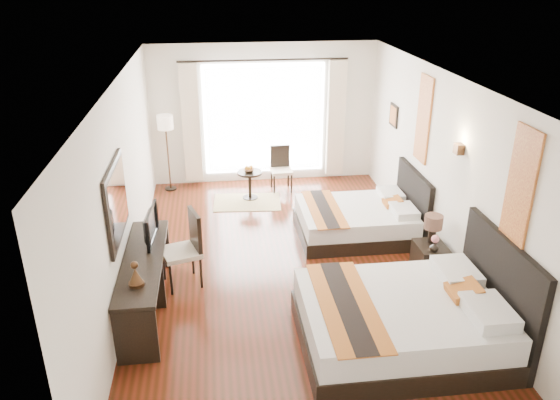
{
  "coord_description": "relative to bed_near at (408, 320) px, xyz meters",
  "views": [
    {
      "loc": [
        -1.02,
        -6.92,
        4.17
      ],
      "look_at": [
        -0.13,
        0.17,
        1.07
      ],
      "focal_mm": 35.0,
      "sensor_mm": 36.0,
      "label": 1
    }
  ],
  "objects": [
    {
      "name": "floor",
      "position": [
        -1.13,
        1.85,
        -0.35
      ],
      "size": [
        4.5,
        7.5,
        0.01
      ],
      "primitive_type": "cube",
      "color": "#38190A",
      "rests_on": "ground"
    },
    {
      "name": "ceiling",
      "position": [
        -1.13,
        1.85,
        2.45
      ],
      "size": [
        4.5,
        7.5,
        0.02
      ],
      "primitive_type": "cube",
      "color": "white",
      "rests_on": "wall_headboard"
    },
    {
      "name": "wall_headboard",
      "position": [
        1.12,
        1.85,
        1.06
      ],
      "size": [
        0.01,
        7.5,
        2.8
      ],
      "primitive_type": "cube",
      "color": "silver",
      "rests_on": "floor"
    },
    {
      "name": "wall_desk",
      "position": [
        -3.37,
        1.85,
        1.06
      ],
      "size": [
        0.01,
        7.5,
        2.8
      ],
      "primitive_type": "cube",
      "color": "silver",
      "rests_on": "floor"
    },
    {
      "name": "wall_window",
      "position": [
        -1.13,
        5.59,
        1.06
      ],
      "size": [
        4.5,
        0.01,
        2.8
      ],
      "primitive_type": "cube",
      "color": "silver",
      "rests_on": "floor"
    },
    {
      "name": "wall_entry",
      "position": [
        -1.13,
        -1.9,
        1.06
      ],
      "size": [
        4.5,
        0.01,
        2.8
      ],
      "primitive_type": "cube",
      "color": "silver",
      "rests_on": "floor"
    },
    {
      "name": "window_glass",
      "position": [
        -1.13,
        5.58,
        0.96
      ],
      "size": [
        2.4,
        0.02,
        2.2
      ],
      "primitive_type": "cube",
      "color": "white",
      "rests_on": "wall_window"
    },
    {
      "name": "sheer_curtain",
      "position": [
        -1.13,
        5.52,
        0.96
      ],
      "size": [
        2.3,
        0.02,
        2.1
      ],
      "primitive_type": "cube",
      "color": "white",
      "rests_on": "wall_window"
    },
    {
      "name": "drape_left",
      "position": [
        -2.58,
        5.48,
        0.94
      ],
      "size": [
        0.35,
        0.14,
        2.35
      ],
      "primitive_type": "cube",
      "color": "beige",
      "rests_on": "floor"
    },
    {
      "name": "drape_right",
      "position": [
        0.32,
        5.48,
        0.94
      ],
      "size": [
        0.35,
        0.14,
        2.35
      ],
      "primitive_type": "cube",
      "color": "beige",
      "rests_on": "floor"
    },
    {
      "name": "art_panel_near",
      "position": [
        1.1,
        -0.0,
        1.61
      ],
      "size": [
        0.03,
        0.5,
        1.35
      ],
      "primitive_type": "cube",
      "color": "maroon",
      "rests_on": "wall_headboard"
    },
    {
      "name": "art_panel_far",
      "position": [
        1.1,
        2.86,
        1.61
      ],
      "size": [
        0.03,
        0.5,
        1.35
      ],
      "primitive_type": "cube",
      "color": "maroon",
      "rests_on": "wall_headboard"
    },
    {
      "name": "wall_sconce",
      "position": [
        1.06,
        1.47,
        1.58
      ],
      "size": [
        0.1,
        0.14,
        0.14
      ],
      "primitive_type": "cube",
      "color": "#402917",
      "rests_on": "wall_headboard"
    },
    {
      "name": "mirror_frame",
      "position": [
        -3.35,
        1.12,
        1.21
      ],
      "size": [
        0.04,
        1.25,
        0.95
      ],
      "primitive_type": "cube",
      "color": "black",
      "rests_on": "wall_desk"
    },
    {
      "name": "mirror_glass",
      "position": [
        -3.32,
        1.12,
        1.21
      ],
      "size": [
        0.01,
        1.12,
        0.82
      ],
      "primitive_type": "cube",
      "color": "white",
      "rests_on": "mirror_frame"
    },
    {
      "name": "bed_near",
      "position": [
        0.0,
        0.0,
        0.0
      ],
      "size": [
        2.36,
        1.84,
        1.34
      ],
      "color": "black",
      "rests_on": "floor"
    },
    {
      "name": "bed_far",
      "position": [
        0.2,
        2.86,
        -0.06
      ],
      "size": [
        1.94,
        1.51,
        1.09
      ],
      "color": "black",
      "rests_on": "floor"
    },
    {
      "name": "nightstand",
      "position": [
        0.85,
        1.47,
        -0.1
      ],
      "size": [
        0.41,
        0.51,
        0.49
      ],
      "primitive_type": "cube",
      "color": "black",
      "rests_on": "floor"
    },
    {
      "name": "table_lamp",
      "position": [
        0.88,
        1.55,
        0.44
      ],
      "size": [
        0.26,
        0.26,
        0.41
      ],
      "color": "black",
      "rests_on": "nightstand"
    },
    {
      "name": "vase",
      "position": [
        0.82,
        1.3,
        0.22
      ],
      "size": [
        0.15,
        0.15,
        0.13
      ],
      "primitive_type": "imported",
      "rotation": [
        0.0,
        0.0,
        -0.2
      ],
      "color": "black",
      "rests_on": "nightstand"
    },
    {
      "name": "console_desk",
      "position": [
        -3.12,
        1.12,
        0.03
      ],
      "size": [
        0.5,
        2.2,
        0.76
      ],
      "primitive_type": "cube",
      "color": "black",
      "rests_on": "floor"
    },
    {
      "name": "television",
      "position": [
        -3.1,
        1.62,
        0.63
      ],
      "size": [
        0.15,
        0.76,
        0.44
      ],
      "primitive_type": "imported",
      "rotation": [
        0.0,
        0.0,
        1.5
      ],
      "color": "black",
      "rests_on": "console_desk"
    },
    {
      "name": "bronze_figurine",
      "position": [
        -3.12,
        0.49,
        0.55
      ],
      "size": [
        0.24,
        0.24,
        0.27
      ],
      "primitive_type": null,
      "rotation": [
        0.0,
        0.0,
        -0.38
      ],
      "color": "#402917",
      "rests_on": "console_desk"
    },
    {
      "name": "desk_chair",
      "position": [
        -2.66,
        1.69,
        -0.02
      ],
      "size": [
        0.62,
        0.62,
        1.08
      ],
      "rotation": [
        0.0,
        0.0,
        3.44
      ],
      "color": "beige",
      "rests_on": "floor"
    },
    {
      "name": "floor_lamp",
      "position": [
        -3.06,
        5.28,
        0.94
      ],
      "size": [
        0.31,
        0.31,
        1.52
      ],
      "color": "black",
      "rests_on": "floor"
    },
    {
      "name": "side_table",
      "position": [
        -1.51,
        4.62,
        -0.07
      ],
      "size": [
        0.48,
        0.48,
        0.55
      ],
      "primitive_type": "cylinder",
      "color": "black",
      "rests_on": "floor"
    },
    {
      "name": "fruit_bowl",
      "position": [
        -1.52,
        4.61,
        0.23
      ],
      "size": [
        0.21,
        0.21,
        0.05
      ],
      "primitive_type": "imported",
      "rotation": [
        0.0,
        0.0,
        -0.01
      ],
      "color": "#452518",
      "rests_on": "side_table"
    },
    {
      "name": "window_chair",
      "position": [
        -0.86,
        4.99,
        -0.08
      ],
      "size": [
        0.42,
        0.42,
        0.88
      ],
      "rotation": [
        0.0,
        0.0,
        -1.53
      ],
      "color": "beige",
      "rests_on": "floor"
    },
    {
      "name": "jute_rug",
      "position": [
        -1.58,
        4.43,
        -0.34
      ],
      "size": [
        1.31,
        0.94,
        0.01
      ],
      "primitive_type": "cube",
      "rotation": [
        0.0,
        0.0,
        -0.07
      ],
      "color": "tan",
      "rests_on": "floor"
    }
  ]
}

